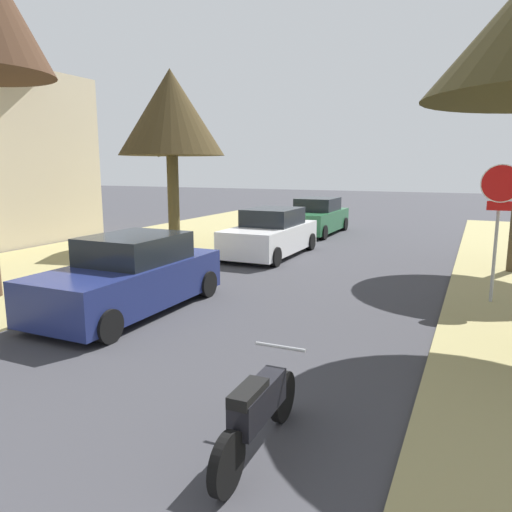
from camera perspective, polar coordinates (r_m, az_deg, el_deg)
The scene contains 6 objects.
stop_sign_far at distance 11.55m, azimuth 26.63°, elevation 5.52°, with size 0.81×0.26×2.97m.
street_tree_left_mid_b at distance 18.04m, azimuth -9.96°, elevation 16.11°, with size 3.75×3.75×6.26m.
parked_sedan_navy at distance 10.38m, azimuth -14.49°, elevation -2.35°, with size 1.95×4.41×1.57m.
parked_sedan_white at distance 16.35m, azimuth 1.75°, elevation 2.59°, with size 1.95×4.41×1.57m.
parked_sedan_green at distance 21.90m, azimuth 7.09°, elevation 4.53°, with size 1.95×4.41×1.57m.
parked_motorcycle at distance 5.28m, azimuth 0.21°, elevation -17.64°, with size 0.60×2.05×0.97m.
Camera 1 is at (4.15, 0.89, 2.98)m, focal length 34.12 mm.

